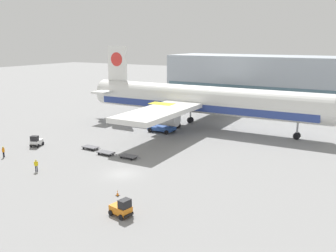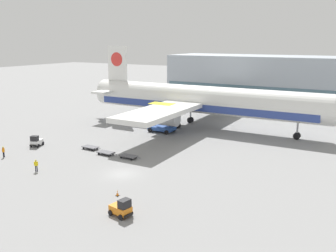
# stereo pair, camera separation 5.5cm
# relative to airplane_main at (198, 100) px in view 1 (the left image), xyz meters

# --- Properties ---
(ground_plane) EXTENTS (400.00, 400.00, 0.00)m
(ground_plane) POSITION_rel_airplane_main_xyz_m (3.22, -31.48, -5.84)
(ground_plane) COLOR gray
(terminal_building) EXTENTS (90.00, 18.20, 14.00)m
(terminal_building) POSITION_rel_airplane_main_xyz_m (21.53, 36.19, 1.15)
(terminal_building) COLOR #9EA8B2
(terminal_building) RESTS_ON ground_plane
(airplane_main) EXTENTS (58.06, 48.10, 17.00)m
(airplane_main) POSITION_rel_airplane_main_xyz_m (0.00, 0.00, 0.00)
(airplane_main) COLOR white
(airplane_main) RESTS_ON ground_plane
(scissor_lift_loader) EXTENTS (5.24, 3.42, 5.88)m
(scissor_lift_loader) POSITION_rel_airplane_main_xyz_m (-4.61, -7.45, -3.63)
(scissor_lift_loader) COLOR #284C99
(scissor_lift_loader) RESTS_ON ground_plane
(baggage_tug_foreground) EXTENTS (2.66, 2.02, 2.00)m
(baggage_tug_foreground) POSITION_rel_airplane_main_xyz_m (10.91, -41.87, -4.96)
(baggage_tug_foreground) COLOR orange
(baggage_tug_foreground) RESTS_ON ground_plane
(baggage_tug_mid) EXTENTS (2.30, 2.77, 2.00)m
(baggage_tug_mid) POSITION_rel_airplane_main_xyz_m (-18.43, -27.69, -4.96)
(baggage_tug_mid) COLOR silver
(baggage_tug_mid) RESTS_ON ground_plane
(baggage_dolly_lead) EXTENTS (3.71, 1.55, 0.48)m
(baggage_dolly_lead) POSITION_rel_airplane_main_xyz_m (-8.87, -24.37, -5.45)
(baggage_dolly_lead) COLOR #56565B
(baggage_dolly_lead) RESTS_ON ground_plane
(baggage_dolly_second) EXTENTS (3.71, 1.55, 0.48)m
(baggage_dolly_second) POSITION_rel_airplane_main_xyz_m (-4.50, -25.54, -5.45)
(baggage_dolly_second) COLOR #56565B
(baggage_dolly_second) RESTS_ON ground_plane
(baggage_dolly_third) EXTENTS (3.71, 1.55, 0.48)m
(baggage_dolly_third) POSITION_rel_airplane_main_xyz_m (-0.15, -25.25, -5.45)
(baggage_dolly_third) COLOR #56565B
(baggage_dolly_third) RESTS_ON ground_plane
(ground_crew_near) EXTENTS (0.31, 0.55, 1.78)m
(ground_crew_near) POSITION_rel_airplane_main_xyz_m (-17.90, -34.73, -4.79)
(ground_crew_near) COLOR black
(ground_crew_near) RESTS_ON ground_plane
(ground_crew_far) EXTENTS (0.47, 0.39, 1.77)m
(ground_crew_far) POSITION_rel_airplane_main_xyz_m (-8.00, -36.80, -4.79)
(ground_crew_far) COLOR black
(ground_crew_far) RESTS_ON ground_plane
(traffic_cone_near) EXTENTS (0.40, 0.40, 0.74)m
(traffic_cone_near) POSITION_rel_airplane_main_xyz_m (7.26, -37.86, -5.48)
(traffic_cone_near) COLOR black
(traffic_cone_near) RESTS_ON ground_plane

